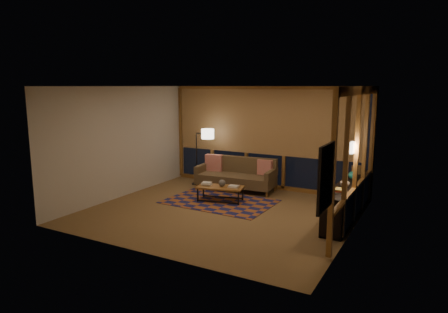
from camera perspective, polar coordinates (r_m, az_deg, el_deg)
The scene contains 21 objects.
floor at distance 8.78m, azimuth -0.50°, elevation -7.90°, with size 5.50×5.00×0.01m, color brown.
ceiling at distance 8.35m, azimuth -0.53°, elevation 10.01°, with size 5.50×5.00×0.01m, color white.
walls at distance 8.46m, azimuth -0.51°, elevation 0.83°, with size 5.51×5.01×2.70m.
window_wall_back at distance 10.62m, azimuth 5.89°, elevation 2.67°, with size 5.30×0.16×2.60m, color olive, non-canonical shape.
window_wall_right at distance 8.13m, azimuth 18.39°, elevation -0.07°, with size 0.16×3.70×2.60m, color olive, non-canonical shape.
wall_art at distance 5.75m, azimuth 14.28°, elevation -2.89°, with size 0.06×0.74×0.94m, color red, non-canonical shape.
wall_sconce at distance 7.96m, azimuth 17.85°, elevation 1.22°, with size 0.12×0.18×0.22m, color #F7E3C6, non-canonical shape.
sofa at distance 10.46m, azimuth 1.68°, elevation -2.59°, with size 2.03×0.82×0.83m, color brown, non-canonical shape.
pillow_left at distance 10.88m, azimuth -1.45°, elevation -0.85°, with size 0.46×0.15×0.46m, color red, non-canonical shape.
pillow_right at distance 10.36m, azimuth 5.88°, elevation -1.63°, with size 0.40×0.13×0.40m, color red, non-canonical shape.
area_rug at distance 9.50m, azimuth -0.65°, elevation -6.46°, with size 2.48×1.66×0.01m, color #945124.
coffee_table at distance 9.50m, azimuth -0.53°, elevation -5.36°, with size 1.08×0.50×0.36m, color olive, non-canonical shape.
book_stack_a at distance 9.58m, azimuth -2.50°, elevation -3.90°, with size 0.25×0.19×0.07m, color silver, non-canonical shape.
book_stack_b at distance 9.37m, azimuth 1.42°, elevation -4.28°, with size 0.26×0.20×0.05m, color silver, non-canonical shape.
ceramic_pot at distance 9.45m, azimuth -0.27°, elevation -3.80°, with size 0.17×0.17×0.17m, color black.
floor_lamp at distance 11.04m, azimuth -3.95°, elevation 0.03°, with size 0.52×0.34×1.57m, color black, non-canonical shape.
bookshelf at distance 8.76m, azimuth 17.29°, elevation -5.90°, with size 0.40×2.94×0.74m, color black, non-canonical shape.
basket at distance 9.57m, azimuth 18.46°, elevation -1.81°, with size 0.24×0.24×0.18m, color olive.
teal_bowl at distance 8.96m, azimuth 17.86°, elevation -2.58°, with size 0.17×0.17×0.17m, color #1C7F78.
vase at distance 8.25m, azimuth 16.88°, elevation -3.51°, with size 0.19×0.19×0.20m, color tan.
shelf_book_stack at distance 7.81m, azimuth 16.13°, elevation -4.71°, with size 0.16×0.23×0.07m, color silver, non-canonical shape.
Camera 1 is at (4.07, -7.29, 2.71)m, focal length 32.00 mm.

